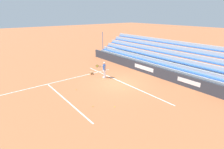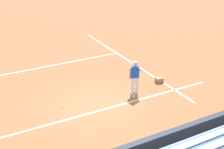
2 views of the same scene
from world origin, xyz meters
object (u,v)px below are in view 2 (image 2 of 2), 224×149
(tennis_ball_near_player, at_px, (63,107))
(tennis_ball_stray_back, at_px, (86,69))
(tennis_player, at_px, (135,77))
(ball_box_cardboard, at_px, (159,80))
(tennis_ball_midcourt, at_px, (23,79))
(tennis_ball_far_left, at_px, (138,69))
(tennis_ball_on_baseline, at_px, (8,92))

(tennis_ball_near_player, height_order, tennis_ball_stray_back, same)
(tennis_player, bearing_deg, tennis_ball_stray_back, 103.70)
(ball_box_cardboard, bearing_deg, tennis_ball_midcourt, 148.77)
(tennis_ball_midcourt, bearing_deg, ball_box_cardboard, -31.23)
(tennis_ball_midcourt, bearing_deg, tennis_ball_far_left, -16.27)
(ball_box_cardboard, relative_size, tennis_ball_far_left, 6.06)
(tennis_ball_far_left, distance_m, tennis_ball_midcourt, 6.47)
(tennis_ball_on_baseline, bearing_deg, tennis_ball_far_left, -4.57)
(ball_box_cardboard, height_order, tennis_ball_stray_back, ball_box_cardboard)
(tennis_player, xyz_separation_m, tennis_ball_midcourt, (-4.40, 4.25, -0.86))
(ball_box_cardboard, xyz_separation_m, tennis_ball_near_player, (-5.39, -0.09, -0.10))
(tennis_ball_stray_back, bearing_deg, tennis_ball_on_baseline, -170.03)
(tennis_player, height_order, ball_box_cardboard, tennis_player)
(tennis_ball_near_player, bearing_deg, tennis_ball_on_baseline, 125.81)
(tennis_ball_midcourt, bearing_deg, tennis_ball_near_player, -77.63)
(tennis_ball_stray_back, bearing_deg, tennis_ball_near_player, -127.36)
(ball_box_cardboard, xyz_separation_m, tennis_ball_midcourt, (-6.24, 3.78, -0.10))
(tennis_ball_near_player, bearing_deg, tennis_ball_stray_back, 52.64)
(ball_box_cardboard, distance_m, tennis_ball_midcourt, 7.30)
(tennis_player, height_order, tennis_ball_stray_back, tennis_player)
(tennis_ball_on_baseline, height_order, tennis_ball_near_player, same)
(tennis_ball_far_left, bearing_deg, tennis_ball_near_player, -158.96)
(tennis_ball_on_baseline, height_order, tennis_ball_far_left, same)
(tennis_ball_midcourt, height_order, tennis_ball_near_player, same)
(tennis_ball_far_left, xyz_separation_m, tennis_ball_stray_back, (-2.73, 1.38, 0.00))
(tennis_player, height_order, tennis_ball_midcourt, tennis_player)
(tennis_ball_midcourt, bearing_deg, tennis_player, -43.96)
(tennis_ball_midcourt, distance_m, tennis_ball_near_player, 3.96)
(ball_box_cardboard, height_order, tennis_ball_midcourt, ball_box_cardboard)
(ball_box_cardboard, xyz_separation_m, tennis_ball_on_baseline, (-7.30, 2.55, -0.10))
(ball_box_cardboard, relative_size, tennis_ball_near_player, 6.06)
(ball_box_cardboard, distance_m, tennis_ball_on_baseline, 7.73)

